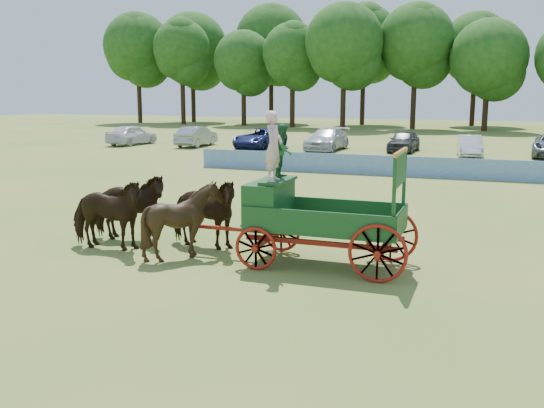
{
  "coord_description": "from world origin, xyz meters",
  "views": [
    {
      "loc": [
        1.68,
        -13.42,
        4.38
      ],
      "look_at": [
        -3.93,
        1.94,
        1.3
      ],
      "focal_mm": 40.0,
      "sensor_mm": 36.0,
      "label": 1
    }
  ],
  "objects": [
    {
      "name": "farm_dray",
      "position": [
        -2.87,
        0.94,
        1.61
      ],
      "size": [
        6.0,
        2.0,
        3.88
      ],
      "color": "#9F190F",
      "rests_on": "ground"
    },
    {
      "name": "sponsor_banner",
      "position": [
        -1.0,
        18.0,
        0.53
      ],
      "size": [
        26.0,
        0.08,
        1.05
      ],
      "primitive_type": "cube",
      "color": "#1E56A6",
      "rests_on": "ground"
    },
    {
      "name": "horse_lead_left",
      "position": [
        -8.24,
        0.39,
        1.01
      ],
      "size": [
        2.47,
        1.28,
        2.02
      ],
      "primitive_type": "imported",
      "rotation": [
        0.0,
        0.0,
        1.65
      ],
      "color": "#311E0D",
      "rests_on": "ground"
    },
    {
      "name": "treeline",
      "position": [
        -4.66,
        60.03,
        9.56
      ],
      "size": [
        92.68,
        21.75,
        15.67
      ],
      "color": "#382314",
      "rests_on": "ground"
    },
    {
      "name": "horse_lead_right",
      "position": [
        -8.24,
        1.49,
        1.01
      ],
      "size": [
        2.55,
        1.53,
        2.02
      ],
      "primitive_type": "imported",
      "rotation": [
        0.0,
        0.0,
        1.77
      ],
      "color": "#311E0D",
      "rests_on": "ground"
    },
    {
      "name": "parked_cars",
      "position": [
        -6.41,
        29.97,
        0.79
      ],
      "size": [
        38.61,
        7.11,
        1.65
      ],
      "color": "silver",
      "rests_on": "ground"
    },
    {
      "name": "ground",
      "position": [
        0.0,
        0.0,
        0.0
      ],
      "size": [
        160.0,
        160.0,
        0.0
      ],
      "primitive_type": "plane",
      "color": "olive",
      "rests_on": "ground"
    },
    {
      "name": "horse_wheel_left",
      "position": [
        -5.84,
        0.39,
        1.01
      ],
      "size": [
        2.03,
        1.85,
        2.02
      ],
      "primitive_type": "imported",
      "rotation": [
        0.0,
        0.0,
        1.7
      ],
      "color": "#311E0D",
      "rests_on": "ground"
    },
    {
      "name": "horse_wheel_right",
      "position": [
        -5.84,
        1.49,
        1.01
      ],
      "size": [
        2.5,
        1.37,
        2.02
      ],
      "primitive_type": "imported",
      "rotation": [
        0.0,
        0.0,
        1.45
      ],
      "color": "#311E0D",
      "rests_on": "ground"
    }
  ]
}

